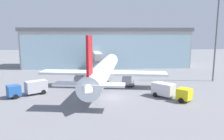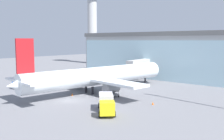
{
  "view_description": "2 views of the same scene",
  "coord_description": "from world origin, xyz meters",
  "px_view_note": "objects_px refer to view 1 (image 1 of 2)",
  "views": [
    {
      "loc": [
        -1.88,
        -39.77,
        11.88
      ],
      "look_at": [
        0.55,
        9.16,
        3.59
      ],
      "focal_mm": 35.0,
      "sensor_mm": 36.0,
      "label": 1
    },
    {
      "loc": [
        37.26,
        -31.7,
        11.25
      ],
      "look_at": [
        1.18,
        11.18,
        4.88
      ],
      "focal_mm": 42.0,
      "sensor_mm": 36.0,
      "label": 2
    }
  ],
  "objects_px": {
    "jet_bridge": "(97,57)",
    "fuel_truck": "(170,91)",
    "safety_cone_nose": "(97,91)",
    "safety_cone_wingtip": "(171,85)",
    "catering_truck": "(29,88)",
    "baggage_cart": "(128,84)",
    "airplane": "(104,70)",
    "apron_light_mast": "(216,32)"
  },
  "relations": [
    {
      "from": "jet_bridge",
      "to": "safety_cone_nose",
      "type": "xyz_separation_m",
      "value": [
        0.49,
        -26.01,
        -4.29
      ]
    },
    {
      "from": "catering_truck",
      "to": "fuel_truck",
      "type": "distance_m",
      "value": 26.71
    },
    {
      "from": "baggage_cart",
      "to": "fuel_truck",
      "type": "bearing_deg",
      "value": 150.42
    },
    {
      "from": "catering_truck",
      "to": "baggage_cart",
      "type": "xyz_separation_m",
      "value": [
        19.9,
        6.07,
        -0.97
      ]
    },
    {
      "from": "catering_truck",
      "to": "baggage_cart",
      "type": "bearing_deg",
      "value": 161.73
    },
    {
      "from": "airplane",
      "to": "safety_cone_nose",
      "type": "relative_size",
      "value": 72.5
    },
    {
      "from": "jet_bridge",
      "to": "fuel_truck",
      "type": "bearing_deg",
      "value": -161.68
    },
    {
      "from": "jet_bridge",
      "to": "fuel_truck",
      "type": "height_order",
      "value": "jet_bridge"
    },
    {
      "from": "jet_bridge",
      "to": "fuel_truck",
      "type": "xyz_separation_m",
      "value": [
        13.89,
        -30.69,
        -3.1
      ]
    },
    {
      "from": "apron_light_mast",
      "to": "safety_cone_nose",
      "type": "height_order",
      "value": "apron_light_mast"
    },
    {
      "from": "apron_light_mast",
      "to": "catering_truck",
      "type": "height_order",
      "value": "apron_light_mast"
    },
    {
      "from": "baggage_cart",
      "to": "airplane",
      "type": "bearing_deg",
      "value": 12.96
    },
    {
      "from": "jet_bridge",
      "to": "baggage_cart",
      "type": "xyz_separation_m",
      "value": [
        7.3,
        -21.2,
        -4.07
      ]
    },
    {
      "from": "airplane",
      "to": "catering_truck",
      "type": "height_order",
      "value": "airplane"
    },
    {
      "from": "fuel_truck",
      "to": "safety_cone_wingtip",
      "type": "relative_size",
      "value": 12.34
    },
    {
      "from": "safety_cone_wingtip",
      "to": "apron_light_mast",
      "type": "bearing_deg",
      "value": 23.19
    },
    {
      "from": "apron_light_mast",
      "to": "airplane",
      "type": "relative_size",
      "value": 0.52
    },
    {
      "from": "airplane",
      "to": "fuel_truck",
      "type": "bearing_deg",
      "value": -123.44
    },
    {
      "from": "jet_bridge",
      "to": "safety_cone_wingtip",
      "type": "height_order",
      "value": "jet_bridge"
    },
    {
      "from": "fuel_truck",
      "to": "baggage_cart",
      "type": "bearing_deg",
      "value": 170.94
    },
    {
      "from": "apron_light_mast",
      "to": "airplane",
      "type": "distance_m",
      "value": 29.0
    },
    {
      "from": "catering_truck",
      "to": "airplane",
      "type": "bearing_deg",
      "value": 171.52
    },
    {
      "from": "fuel_truck",
      "to": "baggage_cart",
      "type": "height_order",
      "value": "fuel_truck"
    },
    {
      "from": "safety_cone_nose",
      "to": "safety_cone_wingtip",
      "type": "relative_size",
      "value": 1.0
    },
    {
      "from": "baggage_cart",
      "to": "safety_cone_nose",
      "type": "distance_m",
      "value": 8.34
    },
    {
      "from": "airplane",
      "to": "baggage_cart",
      "type": "relative_size",
      "value": 12.4
    },
    {
      "from": "catering_truck",
      "to": "safety_cone_wingtip",
      "type": "xyz_separation_m",
      "value": [
        29.67,
        5.35,
        -1.19
      ]
    },
    {
      "from": "airplane",
      "to": "apron_light_mast",
      "type": "bearing_deg",
      "value": -74.88
    },
    {
      "from": "apron_light_mast",
      "to": "safety_cone_nose",
      "type": "relative_size",
      "value": 37.66
    },
    {
      "from": "safety_cone_nose",
      "to": "safety_cone_wingtip",
      "type": "xyz_separation_m",
      "value": [
        16.57,
        4.09,
        0.0
      ]
    },
    {
      "from": "apron_light_mast",
      "to": "airplane",
      "type": "height_order",
      "value": "apron_light_mast"
    },
    {
      "from": "fuel_truck",
      "to": "safety_cone_nose",
      "type": "xyz_separation_m",
      "value": [
        -13.4,
        4.68,
        -1.19
      ]
    },
    {
      "from": "jet_bridge",
      "to": "catering_truck",
      "type": "height_order",
      "value": "jet_bridge"
    },
    {
      "from": "jet_bridge",
      "to": "apron_light_mast",
      "type": "xyz_separation_m",
      "value": [
        29.34,
        -16.66,
        7.57
      ]
    },
    {
      "from": "safety_cone_nose",
      "to": "baggage_cart",
      "type": "bearing_deg",
      "value": 35.26
    },
    {
      "from": "safety_cone_nose",
      "to": "safety_cone_wingtip",
      "type": "bearing_deg",
      "value": 13.86
    },
    {
      "from": "baggage_cart",
      "to": "safety_cone_nose",
      "type": "relative_size",
      "value": 5.85
    },
    {
      "from": "jet_bridge",
      "to": "catering_truck",
      "type": "relative_size",
      "value": 1.84
    },
    {
      "from": "fuel_truck",
      "to": "jet_bridge",
      "type": "bearing_deg",
      "value": 160.51
    },
    {
      "from": "baggage_cart",
      "to": "safety_cone_wingtip",
      "type": "height_order",
      "value": "baggage_cart"
    },
    {
      "from": "fuel_truck",
      "to": "baggage_cart",
      "type": "xyz_separation_m",
      "value": [
        -6.59,
        9.49,
        -0.97
      ]
    },
    {
      "from": "airplane",
      "to": "safety_cone_nose",
      "type": "height_order",
      "value": "airplane"
    }
  ]
}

